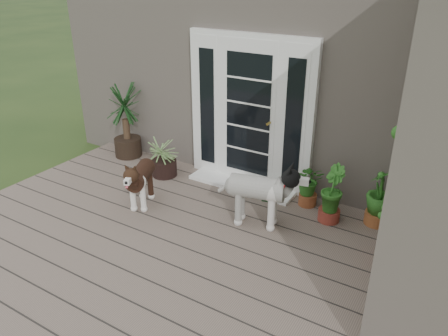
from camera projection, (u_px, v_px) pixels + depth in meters
The scene contains 14 objects.
deck at pixel (168, 268), 4.77m from camera, with size 6.20×4.60×0.12m, color #6B5B4C.
house_main at pixel (318, 63), 7.42m from camera, with size 7.40×4.00×3.10m, color #665E54.
door_unit at pixel (250, 112), 6.08m from camera, with size 1.90×0.14×2.15m, color white.
door_step at pixel (241, 185), 6.37m from camera, with size 1.60×0.40×0.05m, color white.
brindle_dog at pixel (141, 183), 5.78m from camera, with size 0.33×0.77×0.64m, color #341D13, non-canonical shape.
white_dog at pixel (257, 198), 5.30m from camera, with size 0.38×0.90×0.75m, color beige, non-canonical shape.
spider_plant at pixel (164, 155), 6.58m from camera, with size 0.63×0.63×0.67m, color #7F9D60, non-canonical shape.
yucca at pixel (126, 121), 7.16m from camera, with size 0.85×0.85×1.23m, color black, non-canonical shape.
herb_a at pixel (309, 188), 5.80m from camera, with size 0.39×0.39×0.50m, color #1E5317.
herb_b at pixel (330, 202), 5.42m from camera, with size 0.36×0.36×0.54m, color #244E16.
herb_c at pixel (379, 202), 5.34m from camera, with size 0.40×0.40×0.62m, color #1C6421.
sapling at pixel (410, 190), 4.39m from camera, with size 0.52×0.52×1.77m, color #255B1A, non-canonical shape.
clog_left at pixel (267, 194), 6.07m from camera, with size 0.15×0.32×0.10m, color #153416, non-canonical shape.
clog_right at pixel (261, 192), 6.12m from camera, with size 0.13×0.29×0.09m, color black, non-canonical shape.
Camera 1 is at (2.53, -2.57, 3.07)m, focal length 34.96 mm.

